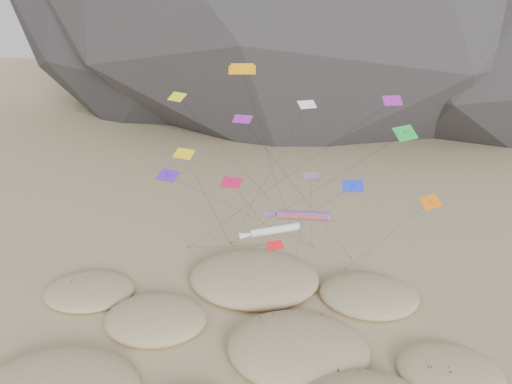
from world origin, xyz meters
TOP-DOWN VIEW (x-y plane):
  - ground at (0.00, 0.00)m, footprint 500.00×500.00m
  - dunes at (-1.14, 3.66)m, footprint 50.81×35.50m
  - dune_grass at (-0.38, 3.66)m, footprint 42.15×29.45m
  - kite_stakes at (1.16, 24.31)m, footprint 23.28×5.88m
  - rainbow_tube_kite at (4.40, 8.04)m, footprint 7.04×16.49m
  - white_tube_kite at (1.22, 11.24)m, footprint 8.39×11.39m
  - orange_parafoil at (-2.44, 15.84)m, footprint 7.37×13.41m
  - multi_parafoil at (5.36, 12.46)m, footprint 2.32×15.72m
  - delta_kites at (2.99, 11.43)m, footprint 29.78×20.90m

SIDE VIEW (x-z plane):
  - ground at x=0.00m, z-range 0.00..0.00m
  - kite_stakes at x=1.16m, z-range 0.00..0.30m
  - dunes at x=-1.14m, z-range -1.23..2.63m
  - dune_grass at x=-0.38m, z-range 0.10..1.56m
  - white_tube_kite at x=1.22m, z-range 4.45..14.73m
  - rainbow_tube_kite at x=4.40m, z-range 6.11..19.92m
  - multi_parafoil at x=5.36m, z-range 7.46..23.64m
  - delta_kites at x=2.99m, z-range 5.90..30.19m
  - orange_parafoil at x=-2.44m, z-range 12.75..39.88m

